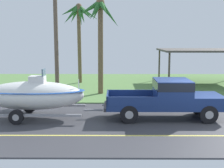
{
  "coord_description": "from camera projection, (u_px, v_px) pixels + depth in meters",
  "views": [
    {
      "loc": [
        -3.78,
        -13.15,
        3.72
      ],
      "look_at": [
        -3.88,
        2.21,
        1.4
      ],
      "focal_mm": 49.15,
      "sensor_mm": 36.0,
      "label": 1
    }
  ],
  "objects": [
    {
      "name": "palm_tree_near_left",
      "position": [
        79.0,
        20.0,
        24.5
      ],
      "size": [
        3.07,
        3.23,
        6.43
      ],
      "color": "brown",
      "rests_on": "ground"
    },
    {
      "name": "palm_tree_mid",
      "position": [
        100.0,
        21.0,
        20.02
      ],
      "size": [
        2.94,
        3.39,
        6.28
      ],
      "color": "brown",
      "rests_on": "ground"
    },
    {
      "name": "ground",
      "position": [
        167.0,
        91.0,
        21.82
      ],
      "size": [
        36.0,
        22.0,
        0.11
      ],
      "color": "#38383D"
    },
    {
      "name": "boat_on_trailer",
      "position": [
        32.0,
        95.0,
        14.22
      ],
      "size": [
        5.93,
        2.35,
        2.32
      ],
      "color": "gray",
      "rests_on": "ground"
    },
    {
      "name": "carport_awning",
      "position": [
        203.0,
        51.0,
        24.21
      ],
      "size": [
        6.64,
        5.36,
        2.82
      ],
      "color": "#4C4238",
      "rests_on": "ground"
    },
    {
      "name": "pickup_truck_towing",
      "position": [
        171.0,
        97.0,
        14.19
      ],
      "size": [
        5.54,
        1.98,
        1.82
      ],
      "color": "navy",
      "rests_on": "ground"
    },
    {
      "name": "utility_pole",
      "position": [
        56.0,
        23.0,
        17.87
      ],
      "size": [
        0.24,
        1.8,
        8.83
      ],
      "color": "brown",
      "rests_on": "ground"
    }
  ]
}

